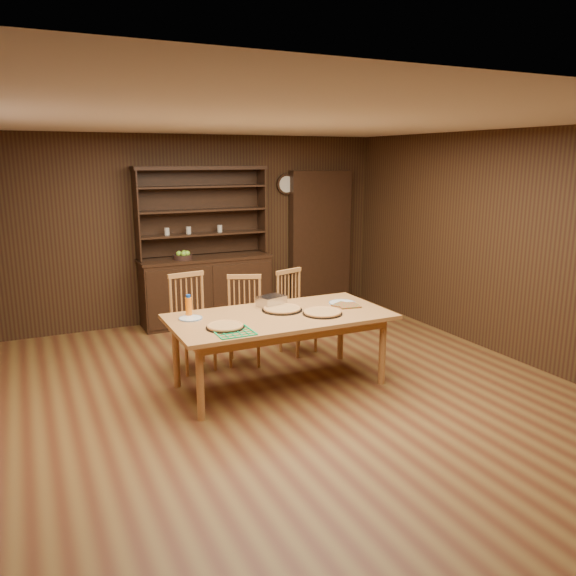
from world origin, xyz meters
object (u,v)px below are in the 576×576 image
chair_right (294,309)px  juice_bottle (189,306)px  chair_left (191,318)px  china_hutch (206,281)px  chair_center (245,317)px  dining_table (280,321)px

chair_right → juice_bottle: 1.58m
chair_left → china_hutch: bearing=60.0°
china_hutch → chair_center: 1.72m
china_hutch → chair_right: (0.58, -1.64, -0.07)m
chair_left → juice_bottle: bearing=-114.6°
juice_bottle → chair_center: bearing=32.2°
chair_center → chair_right: chair_center is taller
china_hutch → juice_bottle: 2.38m
china_hutch → chair_center: size_ratio=2.19×
dining_table → chair_left: size_ratio=2.07×
juice_bottle → china_hutch: bearing=68.8°
dining_table → chair_right: 1.09m
chair_right → china_hutch: bearing=91.7°
chair_left → juice_bottle: chair_left is taller
chair_left → chair_right: 1.26m
dining_table → juice_bottle: size_ratio=9.89×
chair_left → juice_bottle: 0.66m
chair_left → chair_right: (1.26, 0.00, -0.04)m
china_hutch → chair_left: (-0.68, -1.64, -0.03)m
chair_left → chair_right: bearing=-7.4°
chair_center → china_hutch: bearing=110.3°
china_hutch → chair_left: 1.78m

